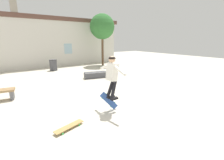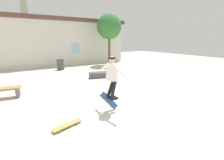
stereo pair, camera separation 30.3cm
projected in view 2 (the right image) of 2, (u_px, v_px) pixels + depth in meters
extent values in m
plane|color=beige|center=(111.00, 109.00, 5.19)|extent=(40.00, 40.00, 0.00)
cube|color=beige|center=(52.00, 44.00, 12.91)|extent=(14.12, 0.40, 3.90)
cube|color=brown|center=(50.00, 18.00, 12.36)|extent=(14.83, 0.52, 0.35)
cube|color=gray|center=(23.00, 5.00, 11.27)|extent=(0.44, 0.44, 1.23)
cube|color=#99B7C6|center=(75.00, 49.00, 13.82)|extent=(0.70, 0.02, 0.90)
cylinder|color=brown|center=(109.00, 51.00, 13.89)|extent=(0.21, 0.21, 2.63)
sphere|color=#337033|center=(109.00, 27.00, 13.33)|extent=(2.19, 2.19, 2.19)
cube|color=slate|center=(18.00, 92.00, 6.29)|extent=(0.17, 0.38, 0.36)
cube|color=#4C4C51|center=(100.00, 75.00, 9.46)|extent=(1.42, 0.71, 0.38)
cube|color=#B7B7BC|center=(101.00, 73.00, 9.22)|extent=(1.34, 0.33, 0.02)
cylinder|color=#47474C|center=(60.00, 64.00, 11.89)|extent=(0.55, 0.55, 0.84)
torus|color=black|center=(60.00, 59.00, 11.78)|extent=(0.59, 0.59, 0.04)
cube|color=silver|center=(112.00, 72.00, 4.74)|extent=(0.30, 0.35, 0.57)
sphere|color=tan|center=(112.00, 59.00, 4.64)|extent=(0.22, 0.22, 0.21)
ellipsoid|color=black|center=(112.00, 58.00, 4.63)|extent=(0.23, 0.23, 0.12)
cylinder|color=black|center=(111.00, 88.00, 4.96)|extent=(0.32, 0.17, 0.70)
cube|color=black|center=(111.00, 97.00, 5.05)|extent=(0.26, 0.11, 0.07)
cylinder|color=black|center=(113.00, 90.00, 4.82)|extent=(0.33, 0.19, 0.70)
cube|color=black|center=(114.00, 99.00, 4.92)|extent=(0.26, 0.11, 0.07)
cylinder|color=silver|center=(106.00, 67.00, 5.01)|extent=(0.10, 0.53, 0.27)
cylinder|color=silver|center=(119.00, 70.00, 4.40)|extent=(0.10, 0.53, 0.27)
cube|color=#2D519E|center=(109.00, 101.00, 5.04)|extent=(0.64, 0.16, 0.71)
cylinder|color=green|center=(115.00, 102.00, 5.19)|extent=(0.06, 0.06, 0.05)
cylinder|color=green|center=(111.00, 107.00, 5.17)|extent=(0.06, 0.06, 0.05)
cylinder|color=green|center=(106.00, 94.00, 5.00)|extent=(0.06, 0.06, 0.05)
cylinder|color=green|center=(102.00, 98.00, 4.98)|extent=(0.06, 0.06, 0.05)
cube|color=#AD894C|center=(67.00, 125.00, 4.11)|extent=(0.87, 0.41, 0.02)
cylinder|color=green|center=(61.00, 132.00, 3.87)|extent=(0.06, 0.03, 0.05)
cylinder|color=green|center=(57.00, 129.00, 4.01)|extent=(0.06, 0.03, 0.05)
cylinder|color=green|center=(78.00, 124.00, 4.23)|extent=(0.06, 0.03, 0.05)
cylinder|color=green|center=(74.00, 121.00, 4.38)|extent=(0.06, 0.03, 0.05)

